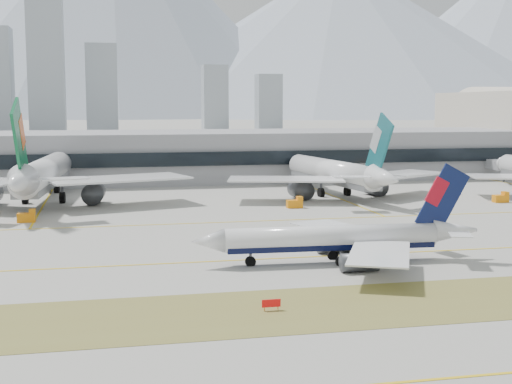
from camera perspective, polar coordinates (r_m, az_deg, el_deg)
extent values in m
plane|color=#A09E95|center=(114.71, 0.72, -4.83)|extent=(3000.00, 3000.00, 0.00)
cube|color=olive|center=(84.72, 5.59, -9.16)|extent=(360.00, 18.00, 0.06)
cube|color=yellow|center=(109.94, 1.30, -5.34)|extent=(360.00, 0.45, 0.04)
cube|color=yellow|center=(64.37, 12.02, -14.62)|extent=(360.00, 0.45, 0.04)
cube|color=yellow|center=(143.61, -1.94, -2.41)|extent=(360.00, 0.45, 0.04)
cylinder|color=white|center=(107.07, 6.04, -3.62)|extent=(32.30, 4.91, 3.52)
cube|color=black|center=(107.25, 6.03, -4.13)|extent=(31.63, 4.36, 1.58)
cone|color=white|center=(103.67, -3.91, -3.95)|extent=(5.06, 3.73, 3.52)
cone|color=white|center=(113.82, 15.63, -2.98)|extent=(7.30, 3.83, 3.52)
cube|color=white|center=(117.51, 6.70, -2.94)|extent=(13.28, 19.00, 0.21)
cube|color=white|center=(117.33, 14.09, -2.51)|extent=(4.33, 5.58, 0.14)
cylinder|color=#3F4247|center=(114.30, 6.27, -4.20)|extent=(5.47, 2.87, 2.64)
cube|color=#3F4247|center=(114.10, 6.28, -3.68)|extent=(2.24, 0.36, 1.23)
cube|color=white|center=(99.29, 9.87, -4.84)|extent=(14.42, 19.08, 0.21)
cube|color=white|center=(109.15, 16.02, -3.28)|extent=(4.65, 5.71, 0.14)
cylinder|color=#3F4247|center=(102.13, 8.28, -5.59)|extent=(5.47, 2.87, 2.64)
cube|color=#3F4247|center=(101.91, 8.29, -5.01)|extent=(2.24, 0.36, 1.23)
cube|color=#0B1545|center=(112.16, 14.68, -0.56)|extent=(8.69, 0.69, 11.02)
cube|color=#AC0B1E|center=(111.65, 14.28, 0.03)|extent=(3.94, 0.56, 4.72)
cylinder|color=#3F4247|center=(105.04, -0.45, -5.36)|extent=(0.42, 0.42, 2.11)
cylinder|color=black|center=(105.14, -0.45, -5.59)|extent=(1.61, 0.68, 1.58)
cylinder|color=#3F4247|center=(105.72, 6.82, -5.33)|extent=(0.42, 0.42, 2.11)
cylinder|color=black|center=(105.81, 6.82, -5.56)|extent=(1.61, 0.68, 1.58)
cylinder|color=#3F4247|center=(110.01, 6.15, -4.83)|extent=(0.42, 0.42, 2.11)
cylinder|color=black|center=(110.10, 6.14, -5.05)|extent=(1.61, 0.68, 1.58)
cylinder|color=white|center=(178.48, -16.61, 1.52)|extent=(10.90, 50.75, 6.66)
cube|color=slate|center=(178.66, -16.59, 0.94)|extent=(9.82, 49.67, 3.00)
cone|color=white|center=(207.08, -15.32, 2.29)|extent=(7.29, 8.23, 6.66)
cone|color=white|center=(148.26, -18.53, 0.70)|extent=(7.59, 11.72, 6.66)
cube|color=white|center=(169.20, -10.98, 1.06)|extent=(34.88, 23.44, 0.40)
cube|color=white|center=(148.83, -15.11, 1.04)|extent=(10.20, 6.89, 0.27)
cylinder|color=#3F4247|center=(173.40, -12.86, -0.07)|extent=(5.69, 8.79, 5.00)
cube|color=#3F4247|center=(173.17, -12.88, 0.59)|extent=(0.79, 3.53, 2.33)
cube|color=#0D5D33|center=(151.07, -18.39, 3.83)|extent=(1.78, 13.93, 17.87)
cube|color=#CD450C|center=(152.36, -18.32, 4.59)|extent=(1.26, 6.32, 7.65)
cylinder|color=#3F4247|center=(197.83, -15.67, 0.52)|extent=(0.80, 0.80, 4.00)
cylinder|color=black|center=(197.92, -15.66, 0.28)|extent=(1.42, 3.09, 3.00)
cylinder|color=#3F4247|center=(178.44, -17.99, -0.25)|extent=(0.80, 0.80, 4.00)
cylinder|color=black|center=(178.54, -17.98, -0.52)|extent=(1.42, 3.09, 3.00)
cylinder|color=#3F4247|center=(177.02, -15.24, -0.21)|extent=(0.80, 0.80, 4.00)
cylinder|color=black|center=(177.12, -15.23, -0.48)|extent=(1.42, 3.09, 3.00)
cylinder|color=white|center=(185.33, 6.13, 1.67)|extent=(11.80, 44.16, 5.79)
cube|color=slate|center=(185.48, 6.12, 1.18)|extent=(10.82, 43.18, 2.61)
cone|color=white|center=(208.18, 3.06, 2.29)|extent=(6.66, 7.43, 5.79)
cone|color=white|center=(161.80, 10.31, 1.08)|extent=(7.08, 10.44, 5.79)
cube|color=white|center=(187.31, 11.29, 1.37)|extent=(30.45, 24.92, 0.35)
cube|color=white|center=(167.21, 12.23, 1.37)|extent=(9.15, 7.38, 0.23)
cylinder|color=#3F4247|center=(187.49, 9.45, 0.43)|extent=(5.31, 7.83, 4.34)
cube|color=#3F4247|center=(187.30, 9.46, 0.96)|extent=(0.85, 3.07, 2.03)
cube|color=white|center=(173.16, 2.41, 1.04)|extent=(30.06, 19.10, 0.35)
cube|color=white|center=(159.70, 7.65, 1.21)|extent=(8.73, 5.61, 0.23)
cylinder|color=#3F4247|center=(178.20, 3.60, 0.17)|extent=(5.31, 7.83, 4.34)
cube|color=#3F4247|center=(178.00, 3.61, 0.73)|extent=(0.85, 3.07, 2.03)
cube|color=#165861|center=(163.87, 9.83, 3.57)|extent=(2.19, 12.07, 15.53)
cube|color=#A9AEB3|center=(164.83, 9.63, 4.19)|extent=(1.39, 5.50, 6.65)
cylinder|color=#3F4247|center=(200.78, 4.02, 0.78)|extent=(0.69, 0.69, 3.47)
cylinder|color=black|center=(200.86, 4.01, 0.57)|extent=(1.36, 2.72, 2.61)
cylinder|color=#3F4247|center=(183.10, 5.22, 0.16)|extent=(0.69, 0.69, 3.47)
cylinder|color=black|center=(183.19, 5.22, -0.07)|extent=(1.36, 2.72, 2.61)
cylinder|color=#3F4247|center=(186.43, 7.31, 0.25)|extent=(0.69, 0.69, 3.47)
cylinder|color=black|center=(186.51, 7.31, 0.03)|extent=(1.36, 2.72, 2.61)
cone|color=white|center=(226.50, 18.95, 2.22)|extent=(6.04, 6.82, 5.51)
cube|color=gray|center=(226.39, -5.76, 2.94)|extent=(280.00, 42.00, 15.00)
cube|color=black|center=(205.07, -5.09, 2.64)|extent=(280.00, 1.20, 4.00)
cube|color=beige|center=(279.38, 16.84, 4.80)|extent=(2.00, 57.00, 27.90)
cube|color=red|center=(82.78, 1.23, -8.89)|extent=(2.20, 0.15, 0.90)
cylinder|color=orange|center=(82.79, 0.68, -9.35)|extent=(0.10, 0.10, 0.50)
cylinder|color=orange|center=(83.14, 1.77, -9.28)|extent=(0.10, 0.10, 0.50)
cube|color=orange|center=(150.65, -17.90, -1.97)|extent=(3.50, 2.00, 1.80)
cube|color=orange|center=(150.36, -17.46, -1.51)|extent=(1.20, 1.80, 1.00)
cylinder|color=black|center=(150.08, -18.38, -2.23)|extent=(0.70, 0.30, 0.70)
cylinder|color=black|center=(151.65, -18.31, -2.14)|extent=(0.70, 0.30, 0.70)
cylinder|color=black|center=(149.83, -17.47, -2.21)|extent=(0.70, 0.30, 0.70)
cylinder|color=black|center=(151.41, -17.41, -2.12)|extent=(0.70, 0.30, 0.70)
cube|color=orange|center=(163.20, 3.10, -0.96)|extent=(3.50, 2.00, 1.80)
cube|color=orange|center=(163.36, 3.51, -0.53)|extent=(1.20, 1.80, 1.00)
cylinder|color=black|center=(162.21, 2.76, -1.20)|extent=(0.70, 0.30, 0.70)
cylinder|color=black|center=(163.74, 2.62, -1.13)|extent=(0.70, 0.30, 0.70)
cylinder|color=black|center=(162.84, 3.58, -1.18)|extent=(0.70, 0.30, 0.70)
cylinder|color=black|center=(164.36, 3.43, -1.10)|extent=(0.70, 0.30, 0.70)
cube|color=orange|center=(181.93, 18.97, -0.51)|extent=(3.50, 2.00, 1.80)
cube|color=orange|center=(182.41, 19.30, -0.12)|extent=(1.20, 1.80, 1.00)
cylinder|color=black|center=(180.71, 18.76, -0.72)|extent=(0.70, 0.30, 0.70)
cylinder|color=black|center=(182.07, 18.51, -0.66)|extent=(0.70, 0.30, 0.70)
cylinder|color=black|center=(181.94, 19.41, -0.70)|extent=(0.70, 0.30, 0.70)
cylinder|color=black|center=(183.30, 19.15, -0.63)|extent=(0.70, 0.30, 0.70)
cube|color=#929CA6|center=(561.74, -16.44, 9.98)|extent=(26.00, 23.40, 110.00)
cube|color=#929CA6|center=(574.55, -12.24, 8.03)|extent=(24.00, 21.60, 70.00)
cube|color=#929CA6|center=(586.39, -3.32, 7.42)|extent=(20.00, 18.00, 55.00)
cube|color=#929CA6|center=(594.94, 1.01, 7.09)|extent=(20.00, 18.00, 48.00)
cone|color=#9EA8B7|center=(1521.29, -11.42, 14.02)|extent=(900.00, 900.00, 470.00)
cone|color=#9EA8B7|center=(1587.83, 6.62, 11.85)|extent=(1120.00, 1120.00, 350.00)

